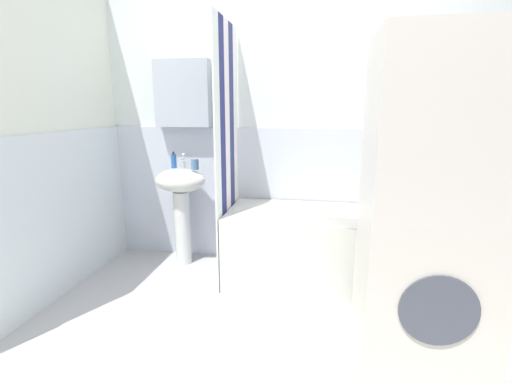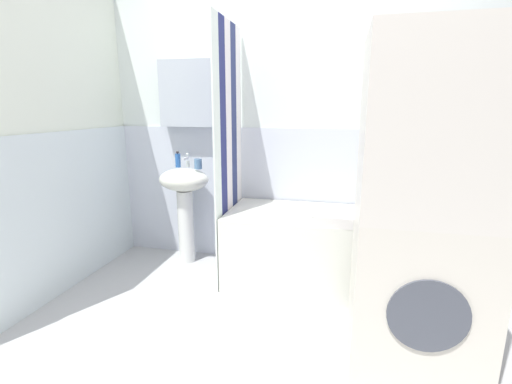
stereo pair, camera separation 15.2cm
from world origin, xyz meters
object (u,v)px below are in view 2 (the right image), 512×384
toothbrush_cup (198,164)px  washer_dryer_stack (423,213)px  shampoo_bottle (404,197)px  soap_dispenser (178,160)px  bathtub (326,249)px  towel_folded (339,219)px  sink (185,194)px  conditioner_bottle (417,201)px

toothbrush_cup → washer_dryer_stack: size_ratio=0.05×
washer_dryer_stack → shampoo_bottle: bearing=85.7°
soap_dispenser → toothbrush_cup: 0.21m
bathtub → towel_folded: 0.41m
bathtub → towel_folded: size_ratio=4.43×
shampoo_bottle → towel_folded: size_ratio=0.63×
bathtub → washer_dryer_stack: size_ratio=0.90×
soap_dispenser → bathtub: size_ratio=0.09×
sink → conditioner_bottle: size_ratio=4.88×
soap_dispenser → conditioner_bottle: bearing=1.3°
washer_dryer_stack → towel_folded: bearing=123.9°
conditioner_bottle → washer_dryer_stack: washer_dryer_stack is taller
soap_dispenser → conditioner_bottle: soap_dispenser is taller
sink → bathtub: 1.30m
sink → toothbrush_cup: bearing=3.1°
toothbrush_cup → sink: bearing=-176.9°
sink → washer_dryer_stack: 2.02m
soap_dispenser → shampoo_bottle: soap_dispenser is taller
conditioner_bottle → bathtub: bearing=-159.9°
washer_dryer_stack → toothbrush_cup: bearing=148.1°
bathtub → shampoo_bottle: (0.57, 0.25, 0.39)m
toothbrush_cup → towel_folded: (1.20, -0.39, -0.29)m
shampoo_bottle → conditioner_bottle: bearing=-3.4°
sink → towel_folded: size_ratio=2.46×
bathtub → towel_folded: towel_folded is taller
toothbrush_cup → washer_dryer_stack: washer_dryer_stack is taller
soap_dispenser → washer_dryer_stack: bearing=-29.9°
bathtub → conditioner_bottle: conditioner_bottle is taller
sink → toothbrush_cup: 0.30m
conditioner_bottle → soap_dispenser: bearing=-178.7°
toothbrush_cup → towel_folded: toothbrush_cup is taller
conditioner_bottle → sink: bearing=-177.2°
shampoo_bottle → towel_folded: (-0.49, -0.48, -0.07)m
toothbrush_cup → conditioner_bottle: size_ratio=0.50×
towel_folded → washer_dryer_stack: 0.77m
conditioner_bottle → towel_folded: size_ratio=0.50×
shampoo_bottle → washer_dryer_stack: size_ratio=0.13×
sink → towel_folded: (1.33, -0.39, -0.02)m
shampoo_bottle → washer_dryer_stack: washer_dryer_stack is taller
toothbrush_cup → washer_dryer_stack: (1.60, -1.00, -0.04)m
sink → washer_dryer_stack: washer_dryer_stack is taller
shampoo_bottle → towel_folded: shampoo_bottle is taller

